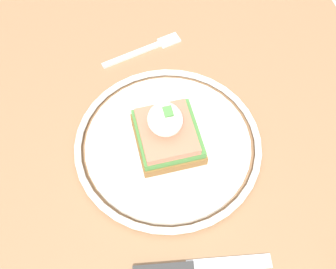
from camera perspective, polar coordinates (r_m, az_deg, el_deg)
ground_plane at (r=1.31m, az=0.43°, el=-15.37°), size 6.00×6.00×0.00m
dining_table at (r=0.75m, az=0.73°, el=-3.22°), size 1.01×0.70×0.72m
plate at (r=0.62m, az=-0.00°, el=-1.29°), size 0.27×0.27×0.02m
sandwich at (r=0.59m, az=-0.11°, el=0.33°), size 0.10×0.09×0.08m
fork at (r=0.73m, az=-3.02°, el=11.45°), size 0.05×0.14×0.00m
knife at (r=0.56m, az=3.15°, el=-17.45°), size 0.04×0.18×0.01m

